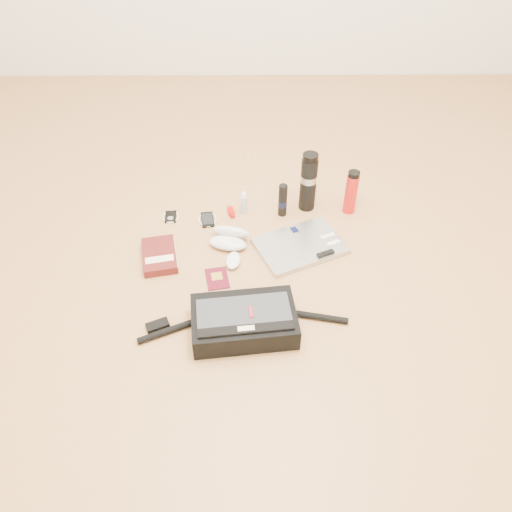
# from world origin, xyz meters

# --- Properties ---
(ground) EXTENTS (4.00, 4.00, 0.00)m
(ground) POSITION_xyz_m (0.00, 0.00, 0.00)
(ground) COLOR #B17D49
(ground) RESTS_ON ground
(messenger_bag) EXTENTS (0.79, 0.28, 0.11)m
(messenger_bag) POSITION_xyz_m (-0.05, -0.26, 0.05)
(messenger_bag) COLOR black
(messenger_bag) RESTS_ON ground
(laptop) EXTENTS (0.44, 0.38, 0.04)m
(laptop) POSITION_xyz_m (0.20, 0.19, 0.01)
(laptop) COLOR #A6A6A8
(laptop) RESTS_ON ground
(book) EXTENTS (0.18, 0.24, 0.04)m
(book) POSITION_xyz_m (-0.41, 0.12, 0.02)
(book) COLOR #4C1413
(book) RESTS_ON ground
(passport) EXTENTS (0.11, 0.14, 0.01)m
(passport) POSITION_xyz_m (-0.16, 0.00, 0.00)
(passport) COLOR #4D0A17
(passport) RESTS_ON ground
(mouse) EXTENTS (0.07, 0.11, 0.03)m
(mouse) POSITION_xyz_m (-0.09, 0.09, 0.02)
(mouse) COLOR white
(mouse) RESTS_ON ground
(sunglasses_case) EXTENTS (0.20, 0.18, 0.10)m
(sunglasses_case) POSITION_xyz_m (-0.12, 0.22, 0.03)
(sunglasses_case) COLOR silver
(sunglasses_case) RESTS_ON ground
(ipod) EXTENTS (0.08, 0.09, 0.01)m
(ipod) POSITION_xyz_m (-0.40, 0.41, 0.00)
(ipod) COLOR black
(ipod) RESTS_ON ground
(phone) EXTENTS (0.10, 0.12, 0.01)m
(phone) POSITION_xyz_m (-0.22, 0.38, 0.01)
(phone) COLOR black
(phone) RESTS_ON ground
(inhaler) EXTENTS (0.04, 0.09, 0.02)m
(inhaler) POSITION_xyz_m (-0.12, 0.44, 0.01)
(inhaler) COLOR #BA0C02
(inhaler) RESTS_ON ground
(spray_bottle) EXTENTS (0.03, 0.03, 0.12)m
(spray_bottle) POSITION_xyz_m (-0.05, 0.45, 0.05)
(spray_bottle) COLOR #97BACB
(spray_bottle) RESTS_ON ground
(aerosol_can) EXTENTS (0.05, 0.05, 0.17)m
(aerosol_can) POSITION_xyz_m (0.13, 0.43, 0.09)
(aerosol_can) COLOR black
(aerosol_can) RESTS_ON ground
(thermos_black) EXTENTS (0.08, 0.08, 0.30)m
(thermos_black) POSITION_xyz_m (0.25, 0.48, 0.15)
(thermos_black) COLOR black
(thermos_black) RESTS_ON ground
(thermos_red) EXTENTS (0.06, 0.06, 0.22)m
(thermos_red) POSITION_xyz_m (0.45, 0.45, 0.11)
(thermos_red) COLOR red
(thermos_red) RESTS_ON ground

